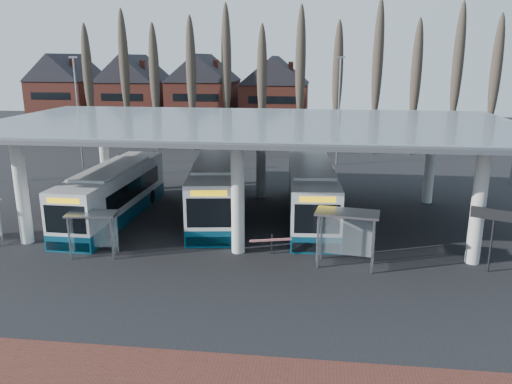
# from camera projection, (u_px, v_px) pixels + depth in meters

# --- Properties ---
(ground) EXTENTS (140.00, 140.00, 0.00)m
(ground) POSITION_uv_depth(u_px,v_px,m) (230.00, 271.00, 24.31)
(ground) COLOR black
(ground) RESTS_ON ground
(station_canopy) EXTENTS (32.00, 16.00, 6.34)m
(station_canopy) POSITION_uv_depth(u_px,v_px,m) (251.00, 132.00, 30.50)
(station_canopy) COLOR silver
(station_canopy) RESTS_ON ground
(poplar_row) EXTENTS (45.10, 1.10, 14.50)m
(poplar_row) POSITION_uv_depth(u_px,v_px,m) (281.00, 70.00, 53.66)
(poplar_row) COLOR #473D33
(poplar_row) RESTS_ON ground
(townhouse_row) EXTENTS (36.80, 10.30, 12.25)m
(townhouse_row) POSITION_uv_depth(u_px,v_px,m) (169.00, 89.00, 66.77)
(townhouse_row) COLOR brown
(townhouse_row) RESTS_ON ground
(lamp_post_a) EXTENTS (0.80, 0.16, 10.17)m
(lamp_post_a) POSITION_uv_depth(u_px,v_px,m) (78.00, 110.00, 46.10)
(lamp_post_a) COLOR slate
(lamp_post_a) RESTS_ON ground
(lamp_post_b) EXTENTS (0.80, 0.16, 10.17)m
(lamp_post_b) POSITION_uv_depth(u_px,v_px,m) (339.00, 109.00, 47.15)
(lamp_post_b) COLOR slate
(lamp_post_b) RESTS_ON ground
(bus_0) EXTENTS (2.84, 12.24, 3.39)m
(bus_0) POSITION_uv_depth(u_px,v_px,m) (114.00, 194.00, 32.01)
(bus_0) COLOR silver
(bus_0) RESTS_ON ground
(bus_1) EXTENTS (4.58, 13.37, 3.64)m
(bus_1) POSITION_uv_depth(u_px,v_px,m) (217.00, 187.00, 33.15)
(bus_1) COLOR silver
(bus_1) RESTS_ON ground
(bus_2) EXTENTS (3.52, 12.86, 3.53)m
(bus_2) POSITION_uv_depth(u_px,v_px,m) (311.00, 192.00, 32.13)
(bus_2) COLOR silver
(bus_2) RESTS_ON ground
(shelter_1) EXTENTS (2.66, 1.57, 2.34)m
(shelter_1) POSITION_uv_depth(u_px,v_px,m) (93.00, 224.00, 25.89)
(shelter_1) COLOR gray
(shelter_1) RESTS_ON ground
(shelter_2) EXTENTS (3.23, 1.96, 2.82)m
(shelter_2) POSITION_uv_depth(u_px,v_px,m) (347.00, 226.00, 24.52)
(shelter_2) COLOR gray
(shelter_2) RESTS_ON ground
(info_sign_0) EXTENTS (2.00, 0.98, 3.18)m
(info_sign_0) POSITION_uv_depth(u_px,v_px,m) (494.00, 219.00, 23.52)
(info_sign_0) COLOR black
(info_sign_0) RESTS_ON ground
(barrier) EXTENTS (2.15, 0.88, 1.10)m
(barrier) POSITION_uv_depth(u_px,v_px,m) (271.00, 241.00, 25.87)
(barrier) COLOR black
(barrier) RESTS_ON ground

